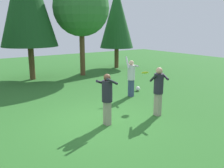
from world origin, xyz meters
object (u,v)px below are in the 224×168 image
at_px(person_thrower, 131,75).
at_px(person_catcher, 158,87).
at_px(ball_white, 138,89).
at_px(frisbee, 145,73).
at_px(person_bystander, 107,95).
at_px(tree_right, 81,8).
at_px(tree_far_right, 117,18).

relative_size(person_thrower, person_catcher, 1.05).
xyz_separation_m(person_catcher, ball_white, (1.68, 3.05, -0.93)).
bearing_deg(person_thrower, frisbee, 0.00).
height_order(person_bystander, tree_right, tree_right).
height_order(frisbee, tree_right, tree_right).
bearing_deg(person_catcher, tree_right, 10.80).
distance_m(frisbee, tree_far_right, 9.78).
xyz_separation_m(tree_right, tree_far_right, (3.62, 1.19, -0.47)).
height_order(ball_white, tree_far_right, tree_far_right).
xyz_separation_m(frisbee, tree_far_right, (4.56, 8.29, 2.47)).
xyz_separation_m(person_thrower, person_catcher, (-0.78, -2.50, 0.05)).
relative_size(frisbee, tree_far_right, 0.06).
distance_m(person_thrower, ball_white, 1.38).
relative_size(frisbee, ball_white, 1.56).
xyz_separation_m(person_catcher, frisbee, (0.45, 1.21, 0.29)).
bearing_deg(frisbee, tree_far_right, 61.21).
height_order(person_catcher, person_bystander, person_catcher).
relative_size(person_thrower, frisbee, 5.04).
relative_size(person_catcher, tree_far_right, 0.29).
xyz_separation_m(person_bystander, frisbee, (2.42, 0.89, 0.33)).
bearing_deg(tree_right, person_bystander, -112.79).
distance_m(person_catcher, tree_far_right, 11.09).
bearing_deg(tree_far_right, frisbee, -118.79).
bearing_deg(person_catcher, person_thrower, 2.79).
xyz_separation_m(person_thrower, ball_white, (0.90, 0.55, -0.88)).
bearing_deg(ball_white, person_catcher, -118.89).
height_order(person_catcher, tree_right, tree_right).
bearing_deg(person_thrower, person_bystander, -37.02).
bearing_deg(person_bystander, tree_far_right, 32.52).
relative_size(person_bystander, tree_right, 0.28).
bearing_deg(frisbee, person_catcher, -110.24).
relative_size(person_thrower, ball_white, 7.87).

